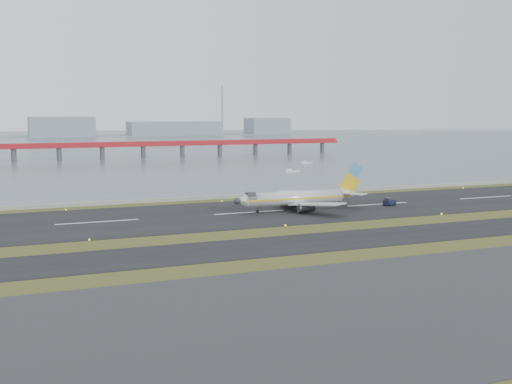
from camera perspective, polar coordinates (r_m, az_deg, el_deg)
ground at (r=144.05m, az=3.89°, el=-3.55°), size 1000.00×1000.00×0.00m
apron_strip at (r=99.06m, az=18.27°, el=-8.78°), size 1000.00×50.00×0.10m
taxiway_strip at (r=133.59m, az=6.17°, el=-4.40°), size 1000.00×18.00×0.10m
runway_strip at (r=171.07m, az=-0.56°, el=-1.83°), size 1000.00×45.00×0.10m
seawall at (r=198.88m, az=-3.77°, el=-0.47°), size 1000.00×2.50×1.00m
bay_water at (r=590.85m, az=-16.30°, el=4.20°), size 1400.00×800.00×1.30m
red_pier at (r=386.38m, az=-10.00°, el=4.10°), size 260.00×5.00×10.20m
far_shoreline at (r=751.09m, az=-16.60°, el=5.20°), size 1400.00×80.00×60.50m
airliner at (r=175.13m, az=3.92°, el=-0.52°), size 38.52×32.89×12.80m
pushback_tug at (r=187.47m, az=11.76°, el=-0.87°), size 4.14×3.23×2.34m
workboat_near at (r=287.34m, az=3.17°, el=1.86°), size 7.13×2.53×1.71m
workboat_far at (r=334.83m, az=4.42°, el=2.60°), size 8.02×5.14×1.87m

